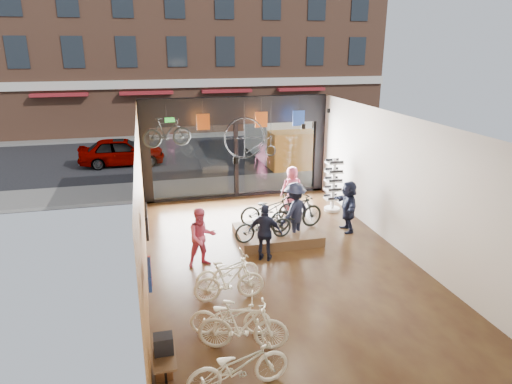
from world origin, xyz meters
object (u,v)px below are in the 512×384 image
object	(u,v)px
display_bike_mid	(296,213)
display_bike_right	(269,209)
floor_bike_4	(227,271)
floor_bike_1	(243,325)
floor_bike_0	(238,366)
street_car	(122,151)
display_platform	(277,234)
floor_bike_2	(230,316)
display_bike_left	(263,225)
box_truck	(281,135)
customer_5	(348,206)
customer_3	(295,212)
floor_bike_3	(229,280)
sunglasses_rack	(333,185)
penny_farthing	(253,139)
customer_4	(292,189)
customer_2	(265,233)
hung_bike	(167,132)
customer_1	(202,237)

from	to	relation	value
display_bike_mid	display_bike_right	xyz separation A→B (m)	(-0.66, 0.66, -0.06)
floor_bike_4	floor_bike_1	bearing A→B (deg)	166.62
floor_bike_4	floor_bike_0	bearing A→B (deg)	162.53
street_car	display_platform	bearing A→B (deg)	-155.29
floor_bike_2	display_bike_left	size ratio (longest dim) A/B	0.95
street_car	box_truck	world-z (taller)	box_truck
floor_bike_2	customer_5	distance (m)	6.40
floor_bike_4	display_bike_mid	xyz separation A→B (m)	(2.52, 2.33, 0.42)
floor_bike_4	customer_3	bearing A→B (deg)	-57.22
display_bike_left	customer_3	bearing A→B (deg)	-76.80
box_truck	customer_5	xyz separation A→B (m)	(-0.62, -9.27, -0.51)
floor_bike_3	sunglasses_rack	distance (m)	6.83
sunglasses_rack	penny_farthing	size ratio (longest dim) A/B	1.05
customer_4	customer_5	bearing A→B (deg)	120.55
floor_bike_2	display_bike_left	distance (m)	4.10
floor_bike_3	customer_4	bearing A→B (deg)	-30.79
floor_bike_4	customer_5	world-z (taller)	customer_5
customer_2	customer_4	distance (m)	4.04
display_bike_left	floor_bike_2	bearing A→B (deg)	147.40
floor_bike_4	customer_5	bearing A→B (deg)	-69.19
display_bike_right	customer_5	xyz separation A→B (m)	(2.43, -0.44, 0.03)
street_car	hung_bike	size ratio (longest dim) A/B	2.53
street_car	customer_3	distance (m)	11.81
display_bike_mid	customer_1	bearing A→B (deg)	97.18
floor_bike_4	display_bike_mid	bearing A→B (deg)	-57.22
customer_4	display_bike_right	bearing A→B (deg)	56.71
street_car	floor_bike_4	size ratio (longest dim) A/B	2.50
floor_bike_1	display_bike_left	size ratio (longest dim) A/B	1.01
floor_bike_2	customer_4	world-z (taller)	customer_4
floor_bike_0	display_bike_left	distance (m)	5.61
customer_3	hung_bike	distance (m)	4.85
display_bike_mid	customer_5	size ratio (longest dim) A/B	1.10
display_bike_right	sunglasses_rack	world-z (taller)	sunglasses_rack
display_bike_right	customer_5	size ratio (longest dim) A/B	1.13
floor_bike_1	sunglasses_rack	world-z (taller)	sunglasses_rack
customer_3	floor_bike_2	bearing A→B (deg)	22.77
customer_1	box_truck	bearing A→B (deg)	52.09
floor_bike_2	display_bike_left	world-z (taller)	display_bike_left
display_bike_left	customer_1	world-z (taller)	customer_1
floor_bike_0	floor_bike_1	xyz separation A→B (m)	(0.31, 1.04, 0.05)
display_bike_left	customer_4	distance (m)	3.42
floor_bike_4	hung_bike	bearing A→B (deg)	1.16
display_bike_right	floor_bike_3	bearing A→B (deg)	148.80
penny_farthing	display_platform	bearing A→B (deg)	-89.28
customer_2	customer_5	distance (m)	3.32
display_platform	floor_bike_1	bearing A→B (deg)	-113.41
street_car	display_bike_left	world-z (taller)	street_car
floor_bike_2	sunglasses_rack	distance (m)	7.96
floor_bike_0	floor_bike_1	bearing A→B (deg)	-23.59
display_bike_right	customer_2	xyz separation A→B (m)	(-0.60, -1.80, 0.01)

